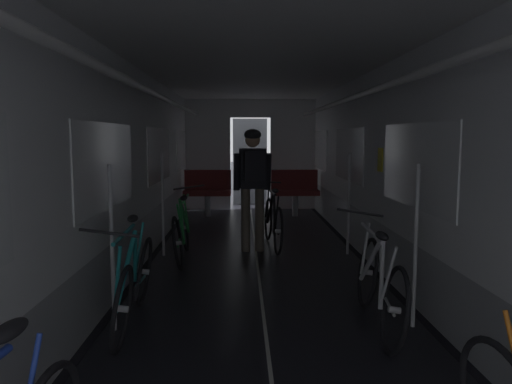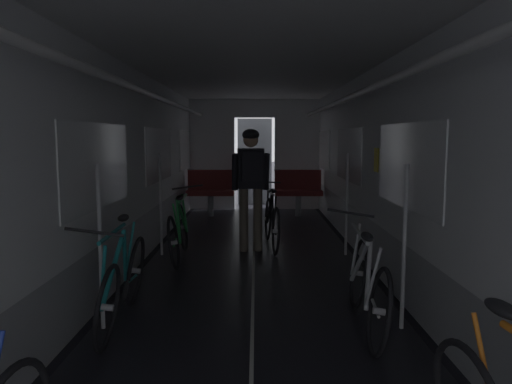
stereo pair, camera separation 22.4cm
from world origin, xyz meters
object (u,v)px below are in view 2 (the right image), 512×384
at_px(bench_seat_far_right, 300,188).
at_px(bicycle_silver, 369,285).
at_px(bench_seat_far_left, 213,188).
at_px(bicycle_green, 181,231).
at_px(bicycle_black_in_aisle, 274,221).
at_px(bicycle_teal, 125,281).
at_px(person_cyclist_aisle, 253,176).

bearing_deg(bench_seat_far_right, bicycle_silver, -89.31).
distance_m(bench_seat_far_left, bicycle_green, 3.62).
relative_size(bench_seat_far_left, bicycle_black_in_aisle, 0.58).
bearing_deg(bench_seat_far_right, bicycle_teal, -108.98).
bearing_deg(bicycle_black_in_aisle, bench_seat_far_right, 77.62).
distance_m(bicycle_teal, person_cyclist_aisle, 3.00).
relative_size(bench_seat_far_right, bicycle_green, 0.58).
distance_m(bench_seat_far_left, bench_seat_far_right, 1.80).
distance_m(bench_seat_far_right, bicycle_green, 4.08).
xyz_separation_m(bicycle_green, person_cyclist_aisle, (0.95, 0.45, 0.69)).
bearing_deg(person_cyclist_aisle, bench_seat_far_right, 73.49).
bearing_deg(bench_seat_far_left, person_cyclist_aisle, -74.73).
bearing_deg(bicycle_teal, person_cyclist_aisle, 68.23).
bearing_deg(person_cyclist_aisle, bicycle_teal, -111.77).
relative_size(bicycle_teal, bicycle_silver, 1.00).
height_order(bicycle_green, person_cyclist_aisle, person_cyclist_aisle).
relative_size(bicycle_teal, person_cyclist_aisle, 0.98).
height_order(bicycle_teal, bicycle_silver, bicycle_silver).
distance_m(person_cyclist_aisle, bicycle_black_in_aisle, 0.80).
bearing_deg(person_cyclist_aisle, bicycle_black_in_aisle, 41.25).
height_order(bicycle_teal, bicycle_black_in_aisle, bicycle_teal).
distance_m(bench_seat_far_right, person_cyclist_aisle, 3.34).
bearing_deg(bicycle_green, bicycle_black_in_aisle, 29.67).
height_order(bench_seat_far_left, bicycle_teal, bicycle_teal).
xyz_separation_m(bench_seat_far_right, bicycle_teal, (-2.02, -5.87, -0.19)).
xyz_separation_m(bench_seat_far_left, bicycle_green, (-0.09, -3.61, -0.19)).
distance_m(bench_seat_far_left, bicycle_teal, 5.88).
height_order(bicycle_silver, person_cyclist_aisle, person_cyclist_aisle).
relative_size(bench_seat_far_left, person_cyclist_aisle, 0.57).
relative_size(bench_seat_far_left, bicycle_teal, 0.58).
distance_m(bicycle_green, bicycle_teal, 2.26).
distance_m(bicycle_silver, person_cyclist_aisle, 3.06).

